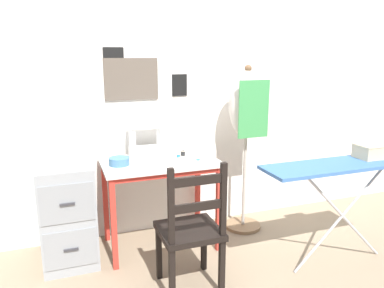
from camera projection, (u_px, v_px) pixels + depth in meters
name	position (u px, v px, depth m)	size (l,w,h in m)	color
ground_plane	(171.00, 261.00, 2.89)	(14.00, 14.00, 0.00)	gray
wall_back	(148.00, 88.00, 3.15)	(10.00, 0.07, 2.55)	silver
sewing_table	(160.00, 174.00, 2.98)	(0.91, 0.56, 0.73)	silver
sewing_machine	(152.00, 138.00, 3.06)	(0.34, 0.17, 0.34)	white
fabric_bowl	(119.00, 161.00, 2.84)	(0.16, 0.16, 0.06)	teal
scissors	(202.00, 160.00, 2.98)	(0.13, 0.09, 0.01)	silver
thread_spool_near_machine	(178.00, 156.00, 3.05)	(0.04, 0.04, 0.03)	#2875C1
thread_spool_mid_table	(183.00, 153.00, 3.09)	(0.04, 0.04, 0.04)	black
wooden_chair	(191.00, 231.00, 2.46)	(0.40, 0.38, 0.91)	black
filing_cabinet	(68.00, 213.00, 2.81)	(0.39, 0.49, 0.78)	#93999E
dress_form	(247.00, 113.00, 3.20)	(0.32, 0.32, 1.47)	#846647
ironing_board	(347.00, 168.00, 2.69)	(1.29, 0.32, 0.81)	#3D6BAD
storage_box	(371.00, 151.00, 2.78)	(0.22, 0.17, 0.10)	beige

